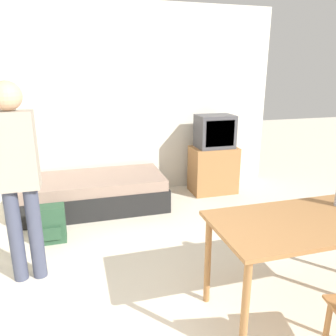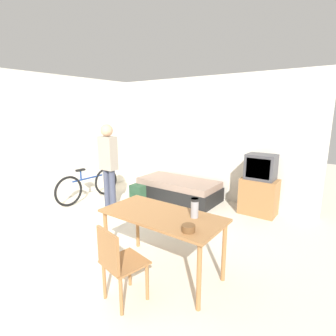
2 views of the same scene
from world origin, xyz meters
TOP-DOWN VIEW (x-y plane):
  - wall_back at (0.00, 3.99)m, footprint 5.34×0.06m
  - daybed at (-0.11, 3.44)m, footprint 1.85×0.89m
  - tv at (1.65, 3.58)m, footprint 0.67×0.44m
  - dining_table at (1.28, 1.00)m, footprint 1.47×0.71m
  - person_standing at (-0.79, 2.01)m, footprint 0.34×0.23m
  - backpack at (-0.64, 2.65)m, footprint 0.31×0.24m

SIDE VIEW (x-z plane):
  - backpack at x=-0.64m, z-range 0.00..0.40m
  - daybed at x=-0.11m, z-range 0.00..0.44m
  - tv at x=1.65m, z-range -0.05..1.13m
  - dining_table at x=1.28m, z-range 0.30..1.07m
  - person_standing at x=-0.79m, z-range 0.15..1.86m
  - wall_back at x=0.00m, z-range 0.00..2.70m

